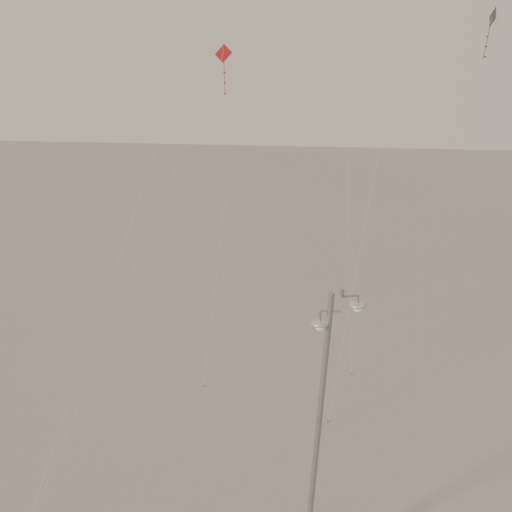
# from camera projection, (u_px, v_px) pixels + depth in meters

# --- Properties ---
(street_lamp) EXTENTS (1.68, 0.72, 10.09)m
(street_lamp) POSITION_uv_depth(u_px,v_px,m) (321.00, 431.00, 21.91)
(street_lamp) COLOR #97999F
(street_lamp) RESTS_ON ground
(kite_1) EXTENTS (7.92, 7.74, 23.45)m
(kite_1) POSITION_uv_depth(u_px,v_px,m) (204.00, 15.00, 24.99)
(kite_1) COLOR #2B2524
(kite_1) RESTS_ON ground
(kite_3) EXTENTS (5.68, 14.40, 16.41)m
(kite_3) POSITION_uv_depth(u_px,v_px,m) (182.00, 156.00, 27.05)
(kite_3) COLOR maroon
(kite_3) RESTS_ON ground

